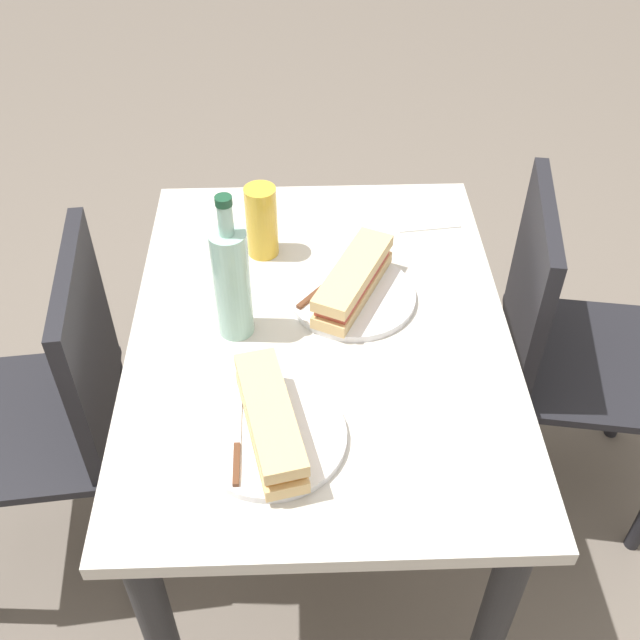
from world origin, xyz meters
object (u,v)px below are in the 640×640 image
(baguette_sandwich_near, at_px, (353,280))
(beer_glass, at_px, (262,221))
(knife_near, at_px, (323,287))
(knife_far, at_px, (237,445))
(dining_table, at_px, (320,374))
(chair_far, at_px, (56,408))
(plate_far, at_px, (271,436))
(chair_near, at_px, (561,345))
(baguette_sandwich_far, at_px, (270,420))
(water_bottle, at_px, (232,280))
(plate_near, at_px, (353,296))

(baguette_sandwich_near, distance_m, beer_glass, 0.24)
(knife_near, height_order, knife_far, same)
(dining_table, height_order, chair_far, chair_far)
(plate_far, bearing_deg, knife_far, 113.54)
(baguette_sandwich_near, bearing_deg, plate_far, 155.62)
(dining_table, distance_m, knife_near, 0.18)
(chair_near, height_order, baguette_sandwich_far, chair_near)
(water_bottle, bearing_deg, knife_near, -60.77)
(plate_near, xyz_separation_m, baguette_sandwich_far, (-0.35, 0.16, 0.04))
(plate_far, bearing_deg, dining_table, -18.57)
(baguette_sandwich_far, relative_size, water_bottle, 0.88)
(dining_table, distance_m, baguette_sandwich_far, 0.33)
(knife_far, distance_m, beer_glass, 0.53)
(dining_table, distance_m, knife_far, 0.36)
(plate_near, xyz_separation_m, water_bottle, (-0.08, 0.23, 0.11))
(chair_near, xyz_separation_m, knife_near, (-0.06, 0.55, 0.24))
(plate_far, xyz_separation_m, knife_far, (-0.02, 0.05, 0.01))
(dining_table, bearing_deg, chair_far, 89.15)
(beer_glass, bearing_deg, baguette_sandwich_near, -131.09)
(chair_far, xyz_separation_m, chair_near, (0.15, -1.12, 0.00))
(plate_near, relative_size, beer_glass, 1.57)
(plate_near, distance_m, baguette_sandwich_far, 0.38)
(plate_near, xyz_separation_m, knife_far, (-0.37, 0.21, 0.01))
(water_bottle, height_order, beer_glass, water_bottle)
(baguette_sandwich_far, bearing_deg, knife_near, -15.27)
(baguette_sandwich_near, bearing_deg, chair_far, 96.63)
(chair_far, bearing_deg, dining_table, -90.85)
(baguette_sandwich_far, xyz_separation_m, knife_far, (-0.02, 0.05, -0.03))
(water_bottle, bearing_deg, baguette_sandwich_near, -70.99)
(chair_far, height_order, knife_near, chair_far)
(baguette_sandwich_near, xyz_separation_m, water_bottle, (-0.08, 0.23, 0.07))
(baguette_sandwich_near, distance_m, baguette_sandwich_far, 0.38)
(water_bottle, xyz_separation_m, beer_glass, (0.24, -0.05, -0.04))
(dining_table, xyz_separation_m, plate_far, (-0.27, 0.09, 0.14))
(plate_near, bearing_deg, chair_far, 96.63)
(knife_far, bearing_deg, water_bottle, 3.00)
(baguette_sandwich_far, height_order, water_bottle, water_bottle)
(baguette_sandwich_near, bearing_deg, knife_far, 150.23)
(plate_near, distance_m, water_bottle, 0.27)
(chair_near, height_order, knife_far, chair_near)
(baguette_sandwich_near, height_order, beer_glass, beer_glass)
(dining_table, distance_m, plate_far, 0.31)
(chair_near, height_order, knife_near, chair_near)
(dining_table, xyz_separation_m, plate_near, (0.08, -0.07, 0.14))
(plate_near, bearing_deg, dining_table, 140.07)
(dining_table, bearing_deg, chair_near, -74.21)
(baguette_sandwich_near, relative_size, plate_far, 1.02)
(knife_near, xyz_separation_m, baguette_sandwich_far, (-0.36, 0.10, 0.03))
(plate_near, xyz_separation_m, baguette_sandwich_near, (0.00, -0.00, 0.04))
(chair_far, bearing_deg, baguette_sandwich_far, -120.21)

